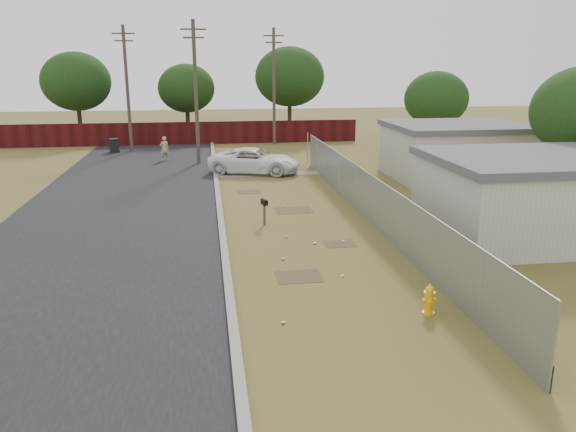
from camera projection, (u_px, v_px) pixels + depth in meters
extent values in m
plane|color=brown|center=(298.00, 230.00, 22.27)|extent=(120.00, 120.00, 0.00)
cube|color=black|center=(129.00, 191.00, 28.84)|extent=(9.00, 60.00, 0.02)
cube|color=gray|center=(217.00, 188.00, 29.46)|extent=(0.25, 60.00, 0.12)
cube|color=gray|center=(267.00, 174.00, 33.23)|extent=(6.20, 1.00, 0.03)
cylinder|color=gray|center=(554.00, 349.00, 10.99)|extent=(0.06, 0.06, 2.00)
cylinder|color=gray|center=(481.00, 289.00, 13.85)|extent=(0.06, 0.06, 2.00)
cylinder|color=gray|center=(433.00, 251.00, 16.71)|extent=(0.06, 0.06, 2.00)
cylinder|color=gray|center=(400.00, 223.00, 19.57)|extent=(0.06, 0.06, 2.00)
cylinder|color=gray|center=(375.00, 203.00, 22.44)|extent=(0.06, 0.06, 2.00)
cylinder|color=gray|center=(355.00, 187.00, 25.30)|extent=(0.06, 0.06, 2.00)
cylinder|color=gray|center=(340.00, 174.00, 28.16)|extent=(0.06, 0.06, 2.00)
cylinder|color=gray|center=(327.00, 164.00, 31.02)|extent=(0.06, 0.06, 2.00)
cylinder|color=gray|center=(316.00, 155.00, 33.88)|extent=(0.06, 0.06, 2.00)
cylinder|color=gray|center=(308.00, 148.00, 36.75)|extent=(0.06, 0.06, 2.00)
cylinder|color=gray|center=(368.00, 173.00, 23.12)|extent=(0.04, 26.00, 0.04)
cube|color=gray|center=(368.00, 197.00, 23.39)|extent=(0.01, 26.00, 2.00)
cube|color=black|center=(368.00, 213.00, 23.58)|extent=(0.03, 26.00, 0.60)
cube|color=#3E0D0E|center=(174.00, 133.00, 45.04)|extent=(30.00, 0.12, 1.80)
cylinder|color=brown|center=(196.00, 93.00, 35.78)|extent=(0.24, 0.24, 9.00)
cube|color=brown|center=(193.00, 29.00, 34.75)|extent=(1.60, 0.10, 0.10)
cube|color=brown|center=(194.00, 38.00, 34.88)|extent=(1.30, 0.10, 0.10)
cylinder|color=brown|center=(127.00, 90.00, 40.80)|extent=(0.24, 0.24, 9.00)
cube|color=brown|center=(123.00, 33.00, 39.77)|extent=(1.60, 0.10, 0.10)
cube|color=brown|center=(124.00, 41.00, 39.90)|extent=(1.30, 0.10, 0.10)
cylinder|color=brown|center=(274.00, 87.00, 44.25)|extent=(0.24, 0.24, 9.00)
cube|color=brown|center=(274.00, 36.00, 43.22)|extent=(1.60, 0.10, 0.10)
cube|color=brown|center=(274.00, 42.00, 43.35)|extent=(1.30, 0.10, 0.10)
cube|color=beige|center=(541.00, 199.00, 21.25)|extent=(8.00, 6.00, 2.80)
cube|color=#4E4E53|center=(546.00, 159.00, 20.84)|extent=(8.32, 6.24, 0.30)
cube|color=beige|center=(454.00, 153.00, 31.95)|extent=(7.00, 6.00, 2.80)
cube|color=#4E4E53|center=(456.00, 126.00, 31.54)|extent=(7.28, 6.24, 0.30)
cylinder|color=#372918|center=(80.00, 121.00, 47.53)|extent=(0.36, 0.36, 3.30)
ellipsoid|color=black|center=(76.00, 81.00, 46.68)|extent=(5.70, 5.70, 4.84)
cylinder|color=#372918|center=(188.00, 120.00, 49.81)|extent=(0.36, 0.36, 2.86)
ellipsoid|color=black|center=(186.00, 88.00, 49.07)|extent=(4.94, 4.94, 4.20)
cylinder|color=#372918|center=(290.00, 116.00, 50.03)|extent=(0.36, 0.36, 3.52)
ellipsoid|color=black|center=(290.00, 77.00, 49.12)|extent=(6.08, 6.08, 5.17)
cylinder|color=#372918|center=(434.00, 135.00, 40.91)|extent=(0.36, 0.36, 2.64)
ellipsoid|color=black|center=(436.00, 99.00, 40.23)|extent=(4.56, 4.56, 3.88)
cylinder|color=#F3AF0C|center=(428.00, 313.00, 14.81)|extent=(0.36, 0.36, 0.06)
cylinder|color=#F3AF0C|center=(429.00, 303.00, 14.73)|extent=(0.25, 0.25, 0.57)
cylinder|color=#F3AF0C|center=(430.00, 293.00, 14.65)|extent=(0.32, 0.32, 0.05)
sphere|color=#F3AF0C|center=(430.00, 290.00, 14.63)|extent=(0.24, 0.24, 0.22)
cylinder|color=#F3AF0C|center=(430.00, 286.00, 14.60)|extent=(0.04, 0.04, 0.06)
cylinder|color=#F3AF0C|center=(424.00, 301.00, 14.68)|extent=(0.11, 0.11, 0.11)
cylinder|color=#F3AF0C|center=(434.00, 300.00, 14.74)|extent=(0.11, 0.11, 0.11)
cylinder|color=#F3AF0C|center=(431.00, 302.00, 14.58)|extent=(0.14, 0.13, 0.14)
cube|color=brown|center=(264.00, 214.00, 22.81)|extent=(0.10, 0.10, 0.90)
cube|color=black|center=(264.00, 203.00, 22.68)|extent=(0.27, 0.46, 0.16)
cylinder|color=black|center=(264.00, 201.00, 22.66)|extent=(0.27, 0.46, 0.16)
cube|color=#B90D0D|center=(266.00, 204.00, 22.48)|extent=(0.03, 0.04, 0.09)
imported|color=white|center=(255.00, 161.00, 33.43)|extent=(5.87, 3.95, 1.49)
imported|color=tan|center=(164.00, 149.00, 37.71)|extent=(0.68, 0.55, 1.62)
cube|color=black|center=(114.00, 146.00, 41.21)|extent=(0.75, 0.75, 0.96)
cube|color=black|center=(114.00, 139.00, 41.08)|extent=(0.82, 0.82, 0.08)
cylinder|color=black|center=(119.00, 151.00, 41.17)|extent=(0.11, 0.21, 0.20)
cylinder|color=white|center=(342.00, 276.00, 17.35)|extent=(0.12, 0.12, 0.07)
cylinder|color=#B8B8BD|center=(283.00, 259.00, 18.84)|extent=(0.11, 0.08, 0.07)
cylinder|color=white|center=(343.00, 241.00, 20.70)|extent=(0.11, 0.08, 0.07)
cylinder|color=#B8B8BD|center=(283.00, 323.00, 14.23)|extent=(0.11, 0.09, 0.07)
cylinder|color=white|center=(284.00, 206.00, 25.79)|extent=(0.11, 0.12, 0.07)
cylinder|color=#B8B8BD|center=(286.00, 237.00, 21.21)|extent=(0.10, 0.12, 0.07)
cylinder|color=#B8B8BD|center=(315.00, 243.00, 20.46)|extent=(0.12, 0.10, 0.07)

